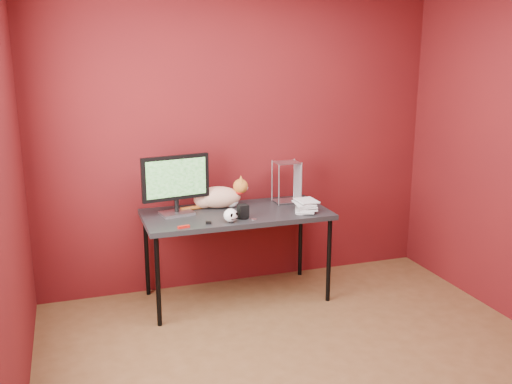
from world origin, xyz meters
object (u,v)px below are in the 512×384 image
object	(u,v)px
monitor	(176,182)
cat	(218,197)
speaker	(243,212)
desk	(236,218)
book_stack	(297,149)
skull_mug	(231,215)

from	to	relation	value
monitor	cat	xyz separation A→B (m)	(0.37, 0.09, -0.18)
cat	speaker	distance (m)	0.38
desk	cat	size ratio (longest dim) A/B	2.64
speaker	cat	bearing A→B (deg)	98.59
cat	book_stack	distance (m)	0.78
monitor	speaker	size ratio (longest dim) A/B	5.06
cat	book_stack	xyz separation A→B (m)	(0.57, -0.31, 0.42)
desk	skull_mug	world-z (taller)	skull_mug
cat	monitor	bearing A→B (deg)	-152.61
cat	skull_mug	distance (m)	0.44
skull_mug	monitor	bearing A→B (deg)	115.54
desk	monitor	xyz separation A→B (m)	(-0.47, 0.09, 0.32)
monitor	speaker	bearing A→B (deg)	-39.53
skull_mug	speaker	bearing A→B (deg)	9.98
speaker	book_stack	distance (m)	0.66
desk	book_stack	world-z (taller)	book_stack
monitor	skull_mug	bearing A→B (deg)	-53.77
desk	book_stack	distance (m)	0.75
desk	book_stack	bearing A→B (deg)	-15.51
cat	speaker	bearing A→B (deg)	-60.73
desk	speaker	bearing A→B (deg)	-89.81
desk	skull_mug	bearing A→B (deg)	-115.02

